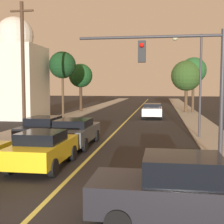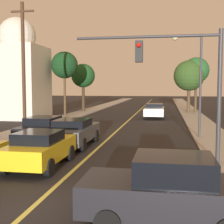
# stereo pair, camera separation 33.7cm
# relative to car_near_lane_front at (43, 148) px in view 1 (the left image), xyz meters

# --- Properties ---
(ground_plane) EXTENTS (200.00, 200.00, 0.00)m
(ground_plane) POSITION_rel_car_near_lane_front_xyz_m (1.50, -4.49, -0.79)
(ground_plane) COLOR black
(road_surface) EXTENTS (10.68, 80.00, 0.01)m
(road_surface) POSITION_rel_car_near_lane_front_xyz_m (1.50, 31.51, -0.79)
(road_surface) COLOR black
(road_surface) RESTS_ON ground
(sidewalk_left) EXTENTS (2.50, 80.00, 0.12)m
(sidewalk_left) POSITION_rel_car_near_lane_front_xyz_m (-5.09, 31.51, -0.73)
(sidewalk_left) COLOR #9E998E
(sidewalk_left) RESTS_ON ground
(sidewalk_right) EXTENTS (2.50, 80.00, 0.12)m
(sidewalk_right) POSITION_rel_car_near_lane_front_xyz_m (8.08, 31.51, -0.73)
(sidewalk_right) COLOR #9E998E
(sidewalk_right) RESTS_ON ground
(car_near_lane_front) EXTENTS (1.96, 4.13, 1.51)m
(car_near_lane_front) POSITION_rel_car_near_lane_front_xyz_m (0.00, 0.00, 0.00)
(car_near_lane_front) COLOR gold
(car_near_lane_front) RESTS_ON ground
(car_near_lane_second) EXTENTS (2.08, 4.82, 1.52)m
(car_near_lane_second) POSITION_rel_car_near_lane_front_xyz_m (0.00, 4.72, 0.02)
(car_near_lane_second) COLOR #474C51
(car_near_lane_second) RESTS_ON ground
(car_outer_lane_second) EXTENTS (2.04, 4.94, 1.46)m
(car_outer_lane_second) POSITION_rel_car_near_lane_front_xyz_m (-2.35, 6.23, -0.01)
(car_outer_lane_second) COLOR black
(car_outer_lane_second) RESTS_ON ground
(car_far_oncoming) EXTENTS (2.07, 4.58, 1.52)m
(car_far_oncoming) POSITION_rel_car_near_lane_front_xyz_m (3.90, 20.70, 0.03)
(car_far_oncoming) COLOR white
(car_far_oncoming) RESTS_ON ground
(car_crossing_right) EXTENTS (4.15, 1.96, 1.68)m
(car_crossing_right) POSITION_rel_car_near_lane_front_xyz_m (5.15, -4.49, 0.04)
(car_crossing_right) COLOR black
(car_crossing_right) RESTS_ON ground
(traffic_signal_mast) EXTENTS (6.12, 0.42, 5.54)m
(traffic_signal_mast) POSITION_rel_car_near_lane_front_xyz_m (5.67, 1.44, 3.20)
(traffic_signal_mast) COLOR #333338
(traffic_signal_mast) RESTS_ON ground
(streetlamp_right) EXTENTS (1.85, 0.36, 6.44)m
(streetlamp_right) POSITION_rel_car_near_lane_front_xyz_m (6.73, 8.25, 3.52)
(streetlamp_right) COLOR #333338
(streetlamp_right) RESTS_ON ground
(utility_pole_left) EXTENTS (1.60, 0.24, 8.80)m
(utility_pole_left) POSITION_rel_car_near_lane_front_xyz_m (-4.44, 7.93, 3.89)
(utility_pole_left) COLOR #422D1E
(utility_pole_left) RESTS_ON ground
(tree_left_near) EXTENTS (2.87, 2.87, 6.91)m
(tree_left_near) POSITION_rel_car_near_lane_front_xyz_m (-5.67, 20.28, 4.77)
(tree_left_near) COLOR #4C3823
(tree_left_near) RESTS_ON ground
(tree_left_far) EXTENTS (3.04, 3.04, 6.10)m
(tree_left_far) POSITION_rel_car_near_lane_front_xyz_m (-5.47, 27.12, 3.86)
(tree_left_far) COLOR #3D2B1C
(tree_left_far) RESTS_ON ground
(tree_right_near) EXTENTS (3.77, 3.77, 6.42)m
(tree_right_near) POSITION_rel_car_near_lane_front_xyz_m (7.85, 27.75, 3.83)
(tree_right_near) COLOR #4C3823
(tree_right_near) RESTS_ON ground
(tree_right_far) EXTENTS (3.21, 3.21, 6.82)m
(tree_right_far) POSITION_rel_car_near_lane_front_xyz_m (8.73, 28.26, 4.50)
(tree_right_far) COLOR #4C3823
(tree_right_far) RESTS_ON ground
(domed_building_left) EXTENTS (5.28, 5.28, 10.33)m
(domed_building_left) POSITION_rel_car_near_lane_front_xyz_m (-9.99, 18.24, 3.89)
(domed_building_left) COLOR beige
(domed_building_left) RESTS_ON ground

